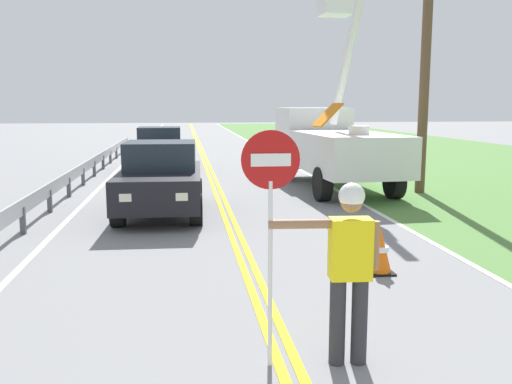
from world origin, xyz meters
name	(u,v)px	position (x,y,z in m)	size (l,w,h in m)	color
grass_verge_right	(494,168)	(11.60, 20.00, 0.00)	(16.00, 110.00, 0.01)	#517F3D
centerline_yellow_left	(208,173)	(-0.09, 20.00, 0.01)	(0.11, 110.00, 0.01)	yellow
centerline_yellow_right	(212,172)	(0.09, 20.00, 0.01)	(0.11, 110.00, 0.01)	yellow
edge_line_right	(302,171)	(3.60, 20.00, 0.01)	(0.12, 110.00, 0.01)	silver
edge_line_left	(113,174)	(-3.60, 20.00, 0.01)	(0.12, 110.00, 0.01)	silver
flagger_worker	(349,262)	(0.59, 3.99, 1.05)	(1.09, 0.27, 1.83)	#2D2D33
stop_sign_paddle	(270,196)	(-0.18, 4.04, 1.71)	(0.56, 0.04, 2.33)	silver
utility_bucket_truck	(330,141)	(3.58, 15.86, 1.43)	(2.67, 6.92, 6.00)	white
oncoming_sedan_nearest	(161,179)	(-1.53, 12.01, 0.83)	(2.02, 4.16, 1.70)	black
oncoming_sedan_second	(160,150)	(-1.91, 20.85, 0.83)	(1.95, 4.12, 1.70)	#4C5156
utility_pole_near	(427,34)	(5.90, 14.33, 4.53)	(1.80, 0.28, 8.69)	brown
traffic_cone_lead	(380,252)	(1.97, 6.84, 0.34)	(0.40, 0.40, 0.70)	orange
guardrail_left_shoulder	(76,174)	(-4.20, 15.98, 0.52)	(0.10, 32.00, 0.71)	#9EA0A3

